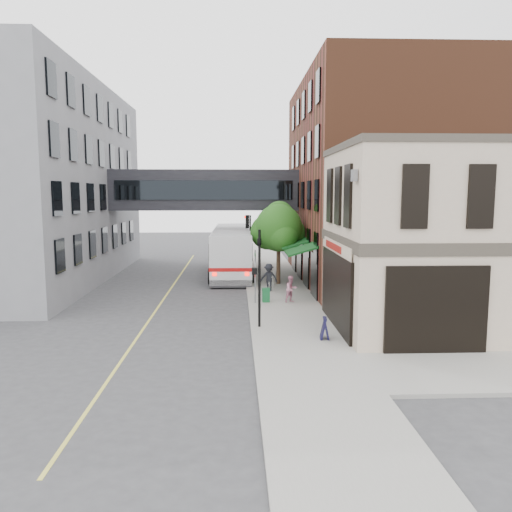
{
  "coord_description": "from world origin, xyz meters",
  "views": [
    {
      "loc": [
        -0.64,
        -20.43,
        6.28
      ],
      "look_at": [
        0.32,
        3.85,
        3.21
      ],
      "focal_mm": 35.0,
      "sensor_mm": 36.0,
      "label": 1
    }
  ],
  "objects": [
    {
      "name": "pedestrian_b",
      "position": [
        2.43,
        7.12,
        0.91
      ],
      "size": [
        0.92,
        0.86,
        1.51
      ],
      "primitive_type": "imported",
      "rotation": [
        0.0,
        0.0,
        0.51
      ],
      "color": "pink",
      "rests_on": "sidewalk_main"
    },
    {
      "name": "lane_marking",
      "position": [
        -5.0,
        10.0,
        0.01
      ],
      "size": [
        0.12,
        40.0,
        0.01
      ],
      "primitive_type": "cube",
      "color": "#D8CC4C",
      "rests_on": "ground"
    },
    {
      "name": "sandwich_board",
      "position": [
        3.07,
        -0.08,
        0.62
      ],
      "size": [
        0.39,
        0.55,
        0.93
      ],
      "primitive_type": "cube",
      "rotation": [
        0.0,
        0.0,
        -0.1
      ],
      "color": "black",
      "rests_on": "sidewalk_main"
    },
    {
      "name": "bus",
      "position": [
        -1.01,
        18.29,
        1.95
      ],
      "size": [
        3.18,
        12.96,
        3.48
      ],
      "color": "silver",
      "rests_on": "ground"
    },
    {
      "name": "traffic_signal_near",
      "position": [
        0.37,
        2.0,
        2.98
      ],
      "size": [
        0.44,
        0.22,
        4.6
      ],
      "color": "black",
      "rests_on": "sidewalk_main"
    },
    {
      "name": "corner_building",
      "position": [
        8.97,
        2.0,
        4.21
      ],
      "size": [
        10.19,
        8.12,
        8.45
      ],
      "color": "beige",
      "rests_on": "ground"
    },
    {
      "name": "pedestrian_c",
      "position": [
        1.38,
        10.41,
        1.02
      ],
      "size": [
        1.28,
        1.0,
        1.74
      ],
      "primitive_type": "imported",
      "rotation": [
        0.0,
        0.0,
        -0.36
      ],
      "color": "black",
      "rests_on": "sidewalk_main"
    },
    {
      "name": "newspaper_box",
      "position": [
        1.01,
        7.25,
        0.55
      ],
      "size": [
        0.44,
        0.4,
        0.8
      ],
      "primitive_type": "cube",
      "rotation": [
        0.0,
        0.0,
        0.13
      ],
      "color": "#166130",
      "rests_on": "sidewalk_main"
    },
    {
      "name": "opposite_building",
      "position": [
        -17.0,
        16.0,
        7.0
      ],
      "size": [
        14.0,
        24.0,
        14.0
      ],
      "primitive_type": "cube",
      "color": "slate",
      "rests_on": "ground"
    },
    {
      "name": "brick_building",
      "position": [
        9.98,
        15.0,
        6.99
      ],
      "size": [
        13.76,
        18.0,
        14.0
      ],
      "color": "#5A2F1C",
      "rests_on": "ground"
    },
    {
      "name": "skyway_bridge",
      "position": [
        -3.0,
        18.0,
        6.5
      ],
      "size": [
        14.0,
        3.18,
        3.0
      ],
      "color": "black",
      "rests_on": "ground"
    },
    {
      "name": "street_tree",
      "position": [
        2.19,
        13.22,
        3.91
      ],
      "size": [
        3.8,
        3.2,
        5.6
      ],
      "color": "#382619",
      "rests_on": "sidewalk_main"
    },
    {
      "name": "traffic_signal_far",
      "position": [
        0.26,
        17.0,
        3.34
      ],
      "size": [
        0.53,
        0.28,
        4.5
      ],
      "color": "black",
      "rests_on": "sidewalk_main"
    },
    {
      "name": "street_sign_pole",
      "position": [
        0.39,
        7.0,
        1.93
      ],
      "size": [
        0.08,
        0.75,
        3.0
      ],
      "color": "gray",
      "rests_on": "sidewalk_main"
    },
    {
      "name": "ground",
      "position": [
        0.0,
        0.0,
        0.0
      ],
      "size": [
        120.0,
        120.0,
        0.0
      ],
      "primitive_type": "plane",
      "color": "#38383A",
      "rests_on": "ground"
    },
    {
      "name": "pedestrian_a",
      "position": [
        1.52,
        10.55,
        0.93
      ],
      "size": [
        0.58,
        0.39,
        1.56
      ],
      "primitive_type": "imported",
      "rotation": [
        0.0,
        0.0,
        -0.03
      ],
      "color": "beige",
      "rests_on": "sidewalk_main"
    },
    {
      "name": "sidewalk_main",
      "position": [
        2.0,
        14.0,
        0.07
      ],
      "size": [
        4.0,
        60.0,
        0.15
      ],
      "primitive_type": "cube",
      "color": "gray",
      "rests_on": "ground"
    }
  ]
}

